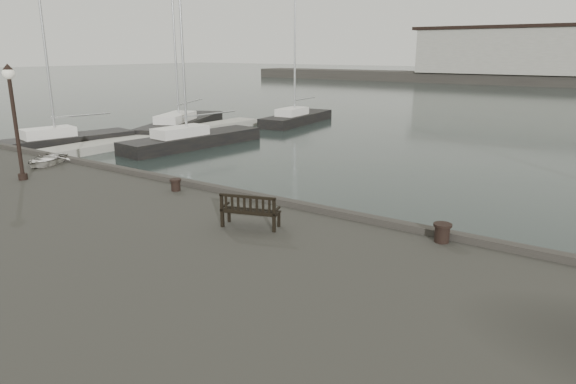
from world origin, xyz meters
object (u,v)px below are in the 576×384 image
object	(u,v)px
bench	(250,217)
yacht_d	(297,121)
bollard_right	(442,233)
lamp_post	(13,107)
yacht_c	(193,143)
dinghy	(45,160)
bollard_left	(176,185)
yacht_a	(64,144)
yacht_b	(182,126)

from	to	relation	value
bench	yacht_d	size ratio (longest dim) A/B	0.14
bench	bollard_right	bearing A→B (deg)	3.24
lamp_post	yacht_c	world-z (taller)	yacht_c
dinghy	bollard_left	bearing A→B (deg)	-21.28
yacht_a	yacht_b	bearing A→B (deg)	100.22
bench	bollard_right	world-z (taller)	bench
lamp_post	yacht_a	size ratio (longest dim) A/B	0.34
bench	bollard_right	xyz separation A→B (m)	(4.51, 1.81, -0.05)
dinghy	yacht_a	world-z (taller)	yacht_a
bollard_left	yacht_c	bearing A→B (deg)	133.34
lamp_post	yacht_d	size ratio (longest dim) A/B	0.35
yacht_a	yacht_c	world-z (taller)	yacht_c
yacht_b	yacht_c	world-z (taller)	yacht_b
yacht_d	bollard_left	bearing A→B (deg)	-70.12
bollard_left	dinghy	world-z (taller)	dinghy
bench	yacht_c	size ratio (longest dim) A/B	0.12
bollard_left	yacht_c	xyz separation A→B (m)	(-11.67, 12.36, -1.52)
dinghy	bollard_right	bearing A→B (deg)	-20.98
yacht_c	bollard_right	bearing A→B (deg)	-24.44
bollard_left	yacht_b	size ratio (longest dim) A/B	0.02
bollard_left	lamp_post	bearing A→B (deg)	-159.64
bollard_left	yacht_b	bearing A→B (deg)	135.88
yacht_d	bollard_right	bearing A→B (deg)	-55.82
yacht_a	yacht_d	xyz separation A→B (m)	(5.72, 18.48, -0.01)
bollard_left	yacht_b	xyz separation A→B (m)	(-17.92, 17.38, -1.51)
lamp_post	yacht_a	bearing A→B (deg)	143.37
bollard_right	yacht_c	size ratio (longest dim) A/B	0.03
yacht_a	yacht_b	size ratio (longest dim) A/B	0.76
dinghy	yacht_d	bearing A→B (deg)	77.82
lamp_post	dinghy	size ratio (longest dim) A/B	1.94
bench	yacht_a	size ratio (longest dim) A/B	0.13
bollard_left	bollard_right	world-z (taller)	bollard_right
bench	yacht_b	size ratio (longest dim) A/B	0.10
yacht_b	yacht_d	distance (m)	9.92
lamp_post	dinghy	xyz separation A→B (m)	(-1.69, 1.86, -2.40)
bench	lamp_post	world-z (taller)	lamp_post
lamp_post	yacht_b	world-z (taller)	yacht_b
bollard_right	yacht_c	world-z (taller)	yacht_c
yacht_a	yacht_b	distance (m)	10.25
bollard_right	dinghy	world-z (taller)	bollard_right
bollard_right	yacht_d	size ratio (longest dim) A/B	0.04
lamp_post	yacht_b	size ratio (longest dim) A/B	0.26
bollard_right	yacht_a	size ratio (longest dim) A/B	0.04
yacht_a	lamp_post	bearing A→B (deg)	-25.42
bench	lamp_post	size ratio (longest dim) A/B	0.40
bollard_right	lamp_post	size ratio (longest dim) A/B	0.11
dinghy	yacht_c	distance (m)	13.40
bench	yacht_a	xyz separation A→B (m)	(-22.45, 8.56, -1.60)
bollard_right	bench	bearing A→B (deg)	-158.17
yacht_d	yacht_a	bearing A→B (deg)	-113.11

